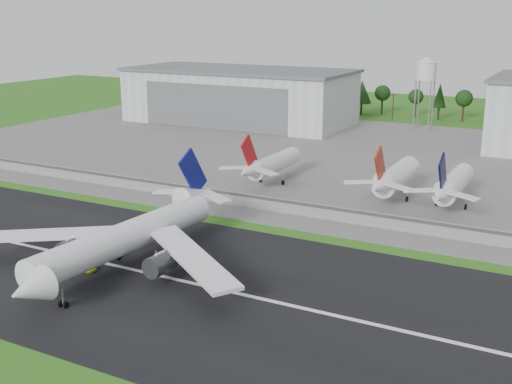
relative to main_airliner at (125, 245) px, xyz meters
The scene contains 14 objects.
ground 19.87m from the main_airliner, 29.79° to the right, with size 600.00×600.00×0.00m, color #2D6718.
runway 17.40m from the main_airliner, ahead, with size 320.00×60.00×0.10m, color black.
runway_centerline 17.39m from the main_airliner, ahead, with size 220.00×1.00×0.02m, color white.
apron 111.80m from the main_airliner, 81.40° to the left, with size 320.00×150.00×0.10m, color slate.
blast_fence 48.50m from the main_airliner, 69.80° to the left, with size 240.00×0.61×3.50m.
hangar_west 167.89m from the main_airliner, 112.17° to the left, with size 97.00×44.00×23.20m.
water_tower 176.92m from the main_airliner, 86.18° to the left, with size 8.40×8.40×29.40m.
utility_poles 191.23m from the main_airliner, 84.99° to the left, with size 230.00×3.00×12.00m, color black, non-canonical shape.
treeline 206.17m from the main_airliner, 85.35° to the left, with size 320.00×16.00×22.00m, color black, non-canonical shape.
main_airliner is the anchor object (origin of this frame).
ground_vehicle 8.48m from the main_airliner, 147.29° to the right, with size 2.11×4.58×1.27m, color #D1DB19.
parked_jet_red_a 67.06m from the main_airliner, 93.36° to the left, with size 7.36×31.29×16.33m.
parked_jet_red_b 73.77m from the main_airliner, 65.28° to the left, with size 7.36×31.29×16.71m.
parked_jet_navy 80.82m from the main_airliner, 55.97° to the left, with size 7.36×31.29×16.51m.
Camera 1 is at (56.73, -77.20, 46.15)m, focal length 45.00 mm.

